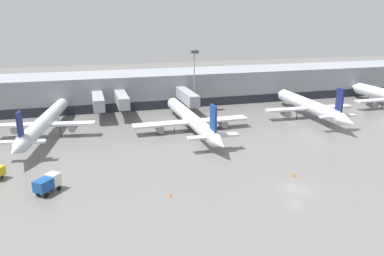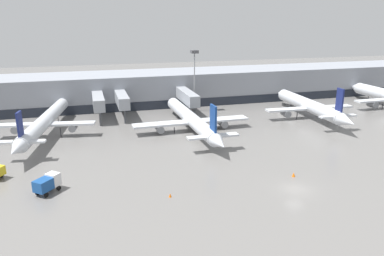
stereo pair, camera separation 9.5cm
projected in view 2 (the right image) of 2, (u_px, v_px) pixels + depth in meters
ground_plane at (296, 189)px, 54.48m from camera, size 320.00×320.00×0.00m
terminal_building at (185, 86)px, 110.13m from camera, size 160.00×30.28×9.00m
parked_jet_0 at (44, 122)px, 77.50m from camera, size 20.53×39.05×8.87m
parked_jet_1 at (310, 106)px, 92.25m from camera, size 22.71×34.82×9.52m
parked_jet_3 at (192, 120)px, 81.88m from camera, size 25.93×39.02×8.80m
service_truck_2 at (47, 183)px, 53.05m from camera, size 3.84×4.05×2.53m
traffic_cone_0 at (170, 195)px, 52.07m from camera, size 0.40×0.40×0.57m
traffic_cone_4 at (294, 174)px, 58.74m from camera, size 0.51×0.51×0.72m
apron_light_mast_1 at (194, 63)px, 95.94m from camera, size 1.80×1.80×16.05m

